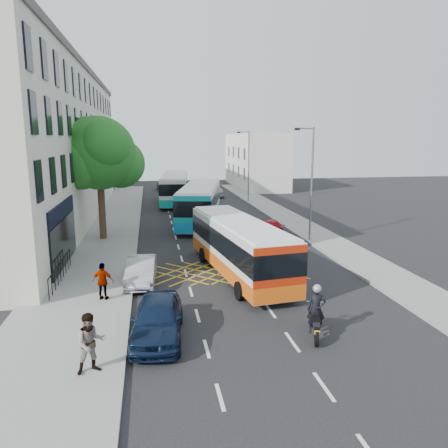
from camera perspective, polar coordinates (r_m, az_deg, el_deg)
name	(u,v)px	position (r m, az deg, el deg)	size (l,w,h in m)	color
ground	(270,311)	(19.54, 6.07, -11.21)	(120.00, 120.00, 0.00)	black
pavement_left	(104,239)	(33.36, -15.45, -1.93)	(5.00, 70.00, 0.15)	gray
pavement_right	(310,231)	(35.46, 11.20, -0.96)	(3.00, 70.00, 0.15)	gray
terrace_main	(47,145)	(42.80, -22.13, 9.51)	(8.30, 45.00, 13.50)	beige
terrace_far	(91,153)	(72.95, -16.98, 8.84)	(8.00, 20.00, 10.00)	silver
building_right	(255,160)	(67.38, 4.10, 8.29)	(6.00, 18.00, 8.00)	silver
street_tree	(99,154)	(32.52, -16.05, 8.79)	(6.30, 5.70, 8.80)	#382619
lamp_near	(310,178)	(31.55, 11.23, 5.89)	(1.45, 0.15, 8.00)	slate
lamp_far	(248,162)	(50.69, 3.12, 8.03)	(1.45, 0.15, 8.00)	slate
railings	(60,270)	(24.08, -20.59, -5.70)	(0.08, 5.60, 1.14)	black
bus_near	(239,246)	(23.81, 1.95, -2.94)	(3.98, 11.12, 3.06)	silver
bus_mid	(200,203)	(38.03, -3.15, 2.70)	(5.31, 12.47, 3.42)	silver
bus_far	(175,188)	(50.27, -6.45, 4.70)	(3.90, 12.19, 3.37)	silver
motorbike	(316,312)	(17.11, 11.93, -11.20)	(0.93, 2.27, 2.08)	black
parked_car_blue	(157,319)	(16.90, -8.69, -12.12)	(1.84, 4.56, 1.56)	#0D1A34
parked_car_silver	(141,271)	(23.05, -10.77, -6.03)	(1.43, 4.10, 1.35)	#9FA1A6
red_hatchback	(270,227)	(34.29, 6.07, -0.36)	(1.63, 4.02, 1.17)	#AE0714
distant_car_grey	(166,185)	(63.17, -7.53, 5.07)	(2.49, 5.40, 1.50)	#3E4145
distant_car_silver	(218,192)	(55.63, -0.84, 4.21)	(1.49, 3.71, 1.26)	#AFB1B7
distant_car_dark	(201,184)	(65.18, -3.04, 5.30)	(1.50, 4.29, 1.41)	black
pedestrian_near	(91,343)	(14.72, -17.00, -14.66)	(0.95, 0.74, 1.96)	gray
pedestrian_far	(103,281)	(20.75, -15.52, -7.23)	(1.01, 0.42, 1.72)	gray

